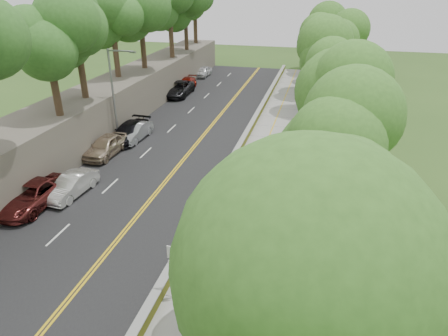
{
  "coord_description": "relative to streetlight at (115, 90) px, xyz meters",
  "views": [
    {
      "loc": [
        6.47,
        -15.88,
        13.27
      ],
      "look_at": [
        0.5,
        8.0,
        1.4
      ],
      "focal_mm": 32.0,
      "sensor_mm": 36.0,
      "label": 1
    }
  ],
  "objects": [
    {
      "name": "trees_embankment",
      "position": [
        -2.54,
        1.0,
        5.86
      ],
      "size": [
        6.4,
        66.0,
        13.0
      ],
      "primitive_type": null,
      "color": "#3C782A",
      "rests_on": "rock_embankment"
    },
    {
      "name": "car_5",
      "position": [
        1.16,
        0.55,
        -3.87
      ],
      "size": [
        1.74,
        4.52,
        1.47
      ],
      "primitive_type": "imported",
      "rotation": [
        0.0,
        0.0,
        -0.04
      ],
      "color": "#9C9FA2",
      "rests_on": "road"
    },
    {
      "name": "car_6",
      "position": [
        -0.14,
        15.33,
        -3.76
      ],
      "size": [
        2.97,
        6.1,
        1.67
      ],
      "primitive_type": "imported",
      "rotation": [
        0.0,
        0.0,
        0.03
      ],
      "color": "black",
      "rests_on": "road"
    },
    {
      "name": "chainlink_fence",
      "position": [
        15.11,
        1.0,
        -3.64
      ],
      "size": [
        0.04,
        66.0,
        2.0
      ],
      "primitive_type": "cube",
      "color": "slate",
      "rests_on": "ground"
    },
    {
      "name": "signpost",
      "position": [
        11.51,
        -17.02,
        -2.68
      ],
      "size": [
        0.62,
        0.09,
        3.1
      ],
      "color": "gray",
      "rests_on": "sidewalk"
    },
    {
      "name": "car_8",
      "position": [
        -0.14,
        25.92,
        -3.89
      ],
      "size": [
        1.87,
        4.22,
        1.41
      ],
      "primitive_type": "imported",
      "rotation": [
        0.0,
        0.0,
        -0.05
      ],
      "color": "silver",
      "rests_on": "road"
    },
    {
      "name": "painter_0",
      "position": [
        11.21,
        -8.4,
        -3.68
      ],
      "size": [
        0.79,
        1.01,
        1.82
      ],
      "primitive_type": "imported",
      "rotation": [
        0.0,
        0.0,
        1.31
      ],
      "color": "#D2AB00",
      "rests_on": "sidewalk"
    },
    {
      "name": "construction_barrel",
      "position": [
        14.76,
        7.3,
        -4.12
      ],
      "size": [
        0.57,
        0.57,
        0.94
      ],
      "primitive_type": "cylinder",
      "color": "#C74A26",
      "rests_on": "sidewalk"
    },
    {
      "name": "car_4",
      "position": [
        0.37,
        -3.2,
        -3.79
      ],
      "size": [
        2.1,
        4.82,
        1.62
      ],
      "primitive_type": "imported",
      "rotation": [
        0.0,
        0.0,
        -0.04
      ],
      "color": "tan",
      "rests_on": "road"
    },
    {
      "name": "concrete_block",
      "position": [
        14.76,
        -12.26,
        -4.18
      ],
      "size": [
        1.26,
        0.96,
        0.82
      ],
      "primitive_type": "cube",
      "rotation": [
        0.0,
        0.0,
        -0.03
      ],
      "color": "gray",
      "rests_on": "sidewalk"
    },
    {
      "name": "car_3",
      "position": [
        0.69,
        0.35,
        -3.83
      ],
      "size": [
        2.4,
        5.38,
        1.53
      ],
      "primitive_type": "imported",
      "rotation": [
        0.0,
        0.0,
        -0.05
      ],
      "color": "black",
      "rests_on": "road"
    },
    {
      "name": "painter_3",
      "position": [
        11.21,
        -7.84,
        -3.77
      ],
      "size": [
        0.91,
        1.2,
        1.64
      ],
      "primitive_type": "imported",
      "rotation": [
        0.0,
        0.0,
        1.89
      ],
      "color": "brown",
      "rests_on": "sidewalk"
    },
    {
      "name": "car_2",
      "position": [
        -0.14,
        -11.54,
        -3.84
      ],
      "size": [
        2.57,
        5.51,
        1.53
      ],
      "primitive_type": "imported",
      "rotation": [
        0.0,
        0.0,
        -0.01
      ],
      "color": "#5C1E1D",
      "rests_on": "road"
    },
    {
      "name": "ground",
      "position": [
        10.46,
        -14.0,
        -4.64
      ],
      "size": [
        140.0,
        140.0,
        0.0
      ],
      "primitive_type": "plane",
      "color": "#33511E",
      "rests_on": "ground"
    },
    {
      "name": "sidewalk",
      "position": [
        13.01,
        1.0,
        -4.61
      ],
      "size": [
        4.2,
        66.0,
        0.05
      ],
      "primitive_type": "cube",
      "color": "gray",
      "rests_on": "ground"
    },
    {
      "name": "person_far",
      "position": [
        14.66,
        2.81,
        -3.65
      ],
      "size": [
        1.19,
        0.83,
        1.88
      ],
      "primitive_type": "imported",
      "rotation": [
        0.0,
        0.0,
        2.77
      ],
      "color": "black",
      "rests_on": "sidewalk"
    },
    {
      "name": "rock_embankment",
      "position": [
        -3.04,
        1.0,
        -2.64
      ],
      "size": [
        5.0,
        66.0,
        4.0
      ],
      "primitive_type": "cube",
      "color": "#595147",
      "rests_on": "ground"
    },
    {
      "name": "painter_2",
      "position": [
        11.21,
        -12.68,
        -3.82
      ],
      "size": [
        0.83,
        0.92,
        1.54
      ],
      "primitive_type": "imported",
      "rotation": [
        0.0,
        0.0,
        1.17
      ],
      "color": "#232428",
      "rests_on": "sidewalk"
    },
    {
      "name": "painter_1",
      "position": [
        11.91,
        -4.69,
        -3.64
      ],
      "size": [
        0.6,
        0.78,
        1.89
      ],
      "primitive_type": "imported",
      "rotation": [
        0.0,
        0.0,
        1.33
      ],
      "color": "beige",
      "rests_on": "sidewalk"
    },
    {
      "name": "streetlight",
      "position": [
        0.0,
        0.0,
        0.0
      ],
      "size": [
        2.52,
        0.22,
        8.0
      ],
      "color": "gray",
      "rests_on": "ground"
    },
    {
      "name": "car_7",
      "position": [
        -0.14,
        18.21,
        -3.88
      ],
      "size": [
        2.42,
        5.12,
        1.44
      ],
      "primitive_type": "imported",
      "rotation": [
        0.0,
        0.0,
        0.08
      ],
      "color": "maroon",
      "rests_on": "road"
    },
    {
      "name": "jersey_barrier",
      "position": [
        10.71,
        1.0,
        -4.34
      ],
      "size": [
        0.42,
        66.0,
        0.6
      ],
      "primitive_type": "cube",
      "color": "yellow",
      "rests_on": "ground"
    },
    {
      "name": "car_1",
      "position": [
        1.46,
        -9.71,
        -3.9
      ],
      "size": [
        1.79,
        4.37,
        1.41
      ],
      "primitive_type": "imported",
      "rotation": [
        0.0,
        0.0,
        -0.07
      ],
      "color": "silver",
      "rests_on": "road"
    },
    {
      "name": "road",
      "position": [
        5.06,
        1.0,
        -4.62
      ],
      "size": [
        11.2,
        66.0,
        0.04
      ],
      "primitive_type": "cube",
      "color": "black",
      "rests_on": "ground"
    },
    {
      "name": "trees_fenceside",
      "position": [
        17.46,
        1.0,
        2.36
      ],
      "size": [
        7.0,
        66.0,
        14.0
      ],
      "primitive_type": null,
      "color": "#48852C",
      "rests_on": "ground"
    }
  ]
}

